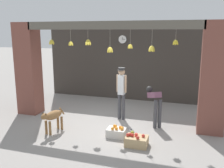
{
  "coord_description": "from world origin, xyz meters",
  "views": [
    {
      "loc": [
        2.32,
        -6.92,
        2.83
      ],
      "look_at": [
        0.0,
        0.45,
        1.18
      ],
      "focal_mm": 40.0,
      "sensor_mm": 36.0,
      "label": 1
    }
  ],
  "objects_px": {
    "dog": "(53,117)",
    "water_bottle": "(131,134)",
    "fruit_crate_apples": "(136,141)",
    "fruit_crate_oranges": "(117,132)",
    "worker_stooping": "(155,101)",
    "wall_clock": "(122,39)",
    "shopkeeper": "(121,89)"
  },
  "relations": [
    {
      "from": "shopkeeper",
      "to": "fruit_crate_apples",
      "type": "bearing_deg",
      "value": 123.85
    },
    {
      "from": "fruit_crate_oranges",
      "to": "fruit_crate_apples",
      "type": "xyz_separation_m",
      "value": [
        0.63,
        -0.38,
        0.0
      ]
    },
    {
      "from": "worker_stooping",
      "to": "water_bottle",
      "type": "height_order",
      "value": "worker_stooping"
    },
    {
      "from": "worker_stooping",
      "to": "fruit_crate_oranges",
      "type": "height_order",
      "value": "worker_stooping"
    },
    {
      "from": "shopkeeper",
      "to": "water_bottle",
      "type": "relative_size",
      "value": 7.42
    },
    {
      "from": "fruit_crate_apples",
      "to": "fruit_crate_oranges",
      "type": "bearing_deg",
      "value": 148.86
    },
    {
      "from": "dog",
      "to": "water_bottle",
      "type": "height_order",
      "value": "dog"
    },
    {
      "from": "water_bottle",
      "to": "fruit_crate_oranges",
      "type": "bearing_deg",
      "value": -170.17
    },
    {
      "from": "dog",
      "to": "water_bottle",
      "type": "bearing_deg",
      "value": 112.23
    },
    {
      "from": "dog",
      "to": "fruit_crate_apples",
      "type": "bearing_deg",
      "value": 100.9
    },
    {
      "from": "wall_clock",
      "to": "dog",
      "type": "bearing_deg",
      "value": -102.99
    },
    {
      "from": "fruit_crate_apples",
      "to": "water_bottle",
      "type": "relative_size",
      "value": 2.4
    },
    {
      "from": "shopkeeper",
      "to": "fruit_crate_oranges",
      "type": "height_order",
      "value": "shopkeeper"
    },
    {
      "from": "fruit_crate_apples",
      "to": "water_bottle",
      "type": "distance_m",
      "value": 0.51
    },
    {
      "from": "water_bottle",
      "to": "shopkeeper",
      "type": "bearing_deg",
      "value": 116.04
    },
    {
      "from": "fruit_crate_oranges",
      "to": "wall_clock",
      "type": "relative_size",
      "value": 1.48
    },
    {
      "from": "dog",
      "to": "wall_clock",
      "type": "relative_size",
      "value": 2.57
    },
    {
      "from": "shopkeeper",
      "to": "wall_clock",
      "type": "relative_size",
      "value": 4.94
    },
    {
      "from": "fruit_crate_oranges",
      "to": "wall_clock",
      "type": "bearing_deg",
      "value": 103.03
    },
    {
      "from": "shopkeeper",
      "to": "wall_clock",
      "type": "xyz_separation_m",
      "value": [
        -0.63,
        2.42,
        1.48
      ]
    },
    {
      "from": "shopkeeper",
      "to": "wall_clock",
      "type": "height_order",
      "value": "wall_clock"
    },
    {
      "from": "dog",
      "to": "shopkeeper",
      "type": "xyz_separation_m",
      "value": [
        1.56,
        1.62,
        0.55
      ]
    },
    {
      "from": "dog",
      "to": "water_bottle",
      "type": "distance_m",
      "value": 2.25
    },
    {
      "from": "fruit_crate_oranges",
      "to": "fruit_crate_apples",
      "type": "bearing_deg",
      "value": -31.14
    },
    {
      "from": "dog",
      "to": "fruit_crate_oranges",
      "type": "relative_size",
      "value": 1.74
    },
    {
      "from": "worker_stooping",
      "to": "fruit_crate_apples",
      "type": "height_order",
      "value": "worker_stooping"
    },
    {
      "from": "water_bottle",
      "to": "wall_clock",
      "type": "bearing_deg",
      "value": 108.79
    },
    {
      "from": "shopkeeper",
      "to": "wall_clock",
      "type": "bearing_deg",
      "value": -68.18
    },
    {
      "from": "shopkeeper",
      "to": "wall_clock",
      "type": "distance_m",
      "value": 2.91
    },
    {
      "from": "fruit_crate_apples",
      "to": "dog",
      "type": "bearing_deg",
      "value": 177.02
    },
    {
      "from": "dog",
      "to": "water_bottle",
      "type": "xyz_separation_m",
      "value": [
        2.19,
        0.32,
        -0.36
      ]
    },
    {
      "from": "worker_stooping",
      "to": "fruit_crate_oranges",
      "type": "relative_size",
      "value": 2.2
    }
  ]
}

